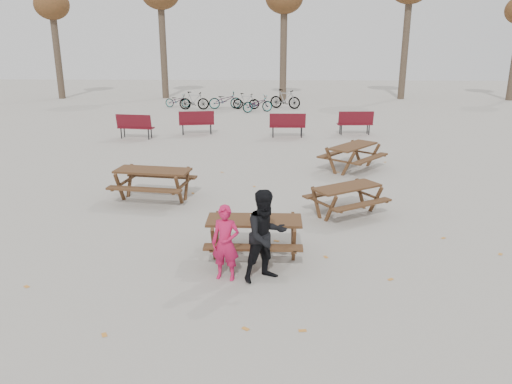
{
  "coord_description": "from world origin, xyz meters",
  "views": [
    {
      "loc": [
        0.32,
        -8.87,
        4.11
      ],
      "look_at": [
        0.0,
        1.0,
        1.0
      ],
      "focal_mm": 35.0,
      "sensor_mm": 36.0,
      "label": 1
    }
  ],
  "objects_px": {
    "child": "(226,243)",
    "soda_bottle": "(252,219)",
    "adult": "(266,236)",
    "picnic_table_east": "(346,200)",
    "main_picnic_table": "(254,228)",
    "picnic_table_north": "(154,185)",
    "picnic_table_far": "(353,158)",
    "food_tray": "(261,221)"
  },
  "relations": [
    {
      "from": "soda_bottle",
      "to": "child",
      "type": "height_order",
      "value": "child"
    },
    {
      "from": "food_tray",
      "to": "picnic_table_far",
      "type": "bearing_deg",
      "value": 67.96
    },
    {
      "from": "child",
      "to": "picnic_table_north",
      "type": "height_order",
      "value": "child"
    },
    {
      "from": "main_picnic_table",
      "to": "child",
      "type": "xyz_separation_m",
      "value": [
        -0.46,
        -0.93,
        0.09
      ]
    },
    {
      "from": "picnic_table_east",
      "to": "picnic_table_north",
      "type": "distance_m",
      "value": 4.94
    },
    {
      "from": "soda_bottle",
      "to": "picnic_table_far",
      "type": "distance_m",
      "value": 7.44
    },
    {
      "from": "food_tray",
      "to": "adult",
      "type": "distance_m",
      "value": 0.78
    },
    {
      "from": "main_picnic_table",
      "to": "child",
      "type": "distance_m",
      "value": 1.05
    },
    {
      "from": "child",
      "to": "picnic_table_east",
      "type": "xyz_separation_m",
      "value": [
        2.57,
        3.38,
        -0.32
      ]
    },
    {
      "from": "adult",
      "to": "picnic_table_far",
      "type": "bearing_deg",
      "value": 40.24
    },
    {
      "from": "child",
      "to": "picnic_table_far",
      "type": "distance_m",
      "value": 8.3
    },
    {
      "from": "soda_bottle",
      "to": "child",
      "type": "distance_m",
      "value": 0.88
    },
    {
      "from": "adult",
      "to": "food_tray",
      "type": "bearing_deg",
      "value": 66.92
    },
    {
      "from": "child",
      "to": "picnic_table_east",
      "type": "distance_m",
      "value": 4.26
    },
    {
      "from": "adult",
      "to": "child",
      "type": "bearing_deg",
      "value": 149.78
    },
    {
      "from": "main_picnic_table",
      "to": "picnic_table_north",
      "type": "height_order",
      "value": "picnic_table_north"
    },
    {
      "from": "child",
      "to": "picnic_table_east",
      "type": "relative_size",
      "value": 0.82
    },
    {
      "from": "child",
      "to": "picnic_table_east",
      "type": "bearing_deg",
      "value": 64.11
    },
    {
      "from": "picnic_table_north",
      "to": "picnic_table_east",
      "type": "bearing_deg",
      "value": -2.64
    },
    {
      "from": "soda_bottle",
      "to": "child",
      "type": "relative_size",
      "value": 0.13
    },
    {
      "from": "child",
      "to": "adult",
      "type": "height_order",
      "value": "adult"
    },
    {
      "from": "soda_bottle",
      "to": "picnic_table_far",
      "type": "xyz_separation_m",
      "value": [
        2.93,
        6.83,
        -0.45
      ]
    },
    {
      "from": "child",
      "to": "picnic_table_north",
      "type": "xyz_separation_m",
      "value": [
        -2.27,
        4.34,
        -0.27
      ]
    },
    {
      "from": "adult",
      "to": "picnic_table_far",
      "type": "height_order",
      "value": "adult"
    },
    {
      "from": "main_picnic_table",
      "to": "soda_bottle",
      "type": "height_order",
      "value": "soda_bottle"
    },
    {
      "from": "child",
      "to": "picnic_table_north",
      "type": "distance_m",
      "value": 4.91
    },
    {
      "from": "picnic_table_north",
      "to": "food_tray",
      "type": "bearing_deg",
      "value": -42.62
    },
    {
      "from": "main_picnic_table",
      "to": "food_tray",
      "type": "bearing_deg",
      "value": -49.48
    },
    {
      "from": "adult",
      "to": "picnic_table_north",
      "type": "xyz_separation_m",
      "value": [
        -2.97,
        4.34,
        -0.41
      ]
    },
    {
      "from": "picnic_table_north",
      "to": "child",
      "type": "bearing_deg",
      "value": -53.84
    },
    {
      "from": "main_picnic_table",
      "to": "food_tray",
      "type": "height_order",
      "value": "food_tray"
    },
    {
      "from": "food_tray",
      "to": "soda_bottle",
      "type": "bearing_deg",
      "value": -172.04
    },
    {
      "from": "picnic_table_far",
      "to": "child",
      "type": "bearing_deg",
      "value": -164.62
    },
    {
      "from": "adult",
      "to": "picnic_table_north",
      "type": "bearing_deg",
      "value": 93.94
    },
    {
      "from": "child",
      "to": "picnic_table_far",
      "type": "relative_size",
      "value": 0.73
    },
    {
      "from": "soda_bottle",
      "to": "picnic_table_north",
      "type": "height_order",
      "value": "soda_bottle"
    },
    {
      "from": "child",
      "to": "main_picnic_table",
      "type": "bearing_deg",
      "value": 74.85
    },
    {
      "from": "picnic_table_far",
      "to": "adult",
      "type": "bearing_deg",
      "value": -160.08
    },
    {
      "from": "adult",
      "to": "picnic_table_east",
      "type": "height_order",
      "value": "adult"
    },
    {
      "from": "main_picnic_table",
      "to": "soda_bottle",
      "type": "xyz_separation_m",
      "value": [
        -0.04,
        -0.18,
        0.26
      ]
    },
    {
      "from": "picnic_table_east",
      "to": "picnic_table_north",
      "type": "relative_size",
      "value": 0.86
    },
    {
      "from": "child",
      "to": "soda_bottle",
      "type": "bearing_deg",
      "value": 71.75
    }
  ]
}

